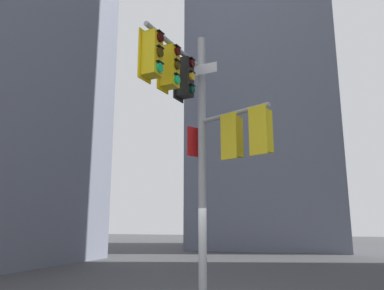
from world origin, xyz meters
TOP-DOWN VIEW (x-y plane):
  - building_mid_block at (-1.57, 25.98)m, footprint 12.56×12.56m
  - signal_pole_assembly at (0.25, -0.85)m, footprint 2.59×3.10m

SIDE VIEW (x-z plane):
  - signal_pole_assembly at x=0.25m, z-range 0.99..8.22m
  - building_mid_block at x=-1.57m, z-range 0.00..30.13m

